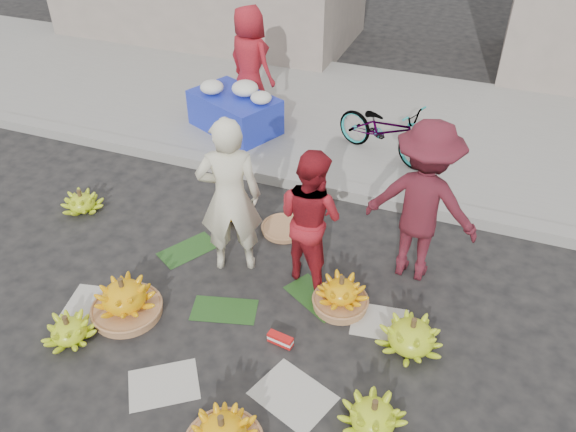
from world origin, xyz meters
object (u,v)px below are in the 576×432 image
(vendor_cream, at_px, (230,197))
(bicycle, at_px, (385,130))
(banana_bunch_4, at_px, (411,335))
(banana_bunch_0, at_px, (125,299))
(flower_table, at_px, (235,110))

(vendor_cream, xyz_separation_m, bicycle, (1.02, 2.70, -0.37))
(banana_bunch_4, bearing_deg, bicycle, 107.69)
(banana_bunch_0, relative_size, banana_bunch_4, 1.04)
(banana_bunch_0, height_order, bicycle, bicycle)
(banana_bunch_4, distance_m, vendor_cream, 2.22)
(banana_bunch_4, distance_m, flower_table, 4.58)
(banana_bunch_0, height_order, flower_table, flower_table)
(banana_bunch_0, xyz_separation_m, flower_table, (-0.56, 3.76, 0.23))
(banana_bunch_4, relative_size, bicycle, 0.43)
(vendor_cream, distance_m, bicycle, 2.91)
(banana_bunch_0, height_order, banana_bunch_4, banana_bunch_0)
(banana_bunch_0, bearing_deg, bicycle, 65.71)
(banana_bunch_0, distance_m, flower_table, 3.81)
(vendor_cream, bearing_deg, banana_bunch_4, 142.36)
(banana_bunch_4, distance_m, bicycle, 3.36)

